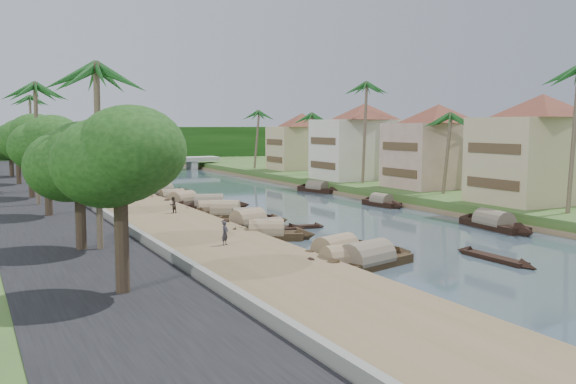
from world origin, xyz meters
name	(u,v)px	position (x,y,z in m)	size (l,w,h in m)	color
ground	(360,225)	(0.00, 0.00, 0.00)	(220.00, 220.00, 0.00)	#384A55
left_bank	(119,205)	(-16.00, 20.00, 0.40)	(10.00, 180.00, 0.80)	brown
right_bank	(399,188)	(19.00, 20.00, 0.60)	(16.00, 180.00, 1.20)	#2F5221
road	(29,207)	(-24.50, 20.00, 0.70)	(8.00, 180.00, 1.40)	black
retaining_wall	(75,198)	(-20.20, 20.00, 1.35)	(0.40, 180.00, 1.10)	slate
treeline	(113,145)	(0.00, 100.00, 4.00)	(120.00, 14.00, 8.00)	#12340E
bridge	(145,162)	(0.00, 72.00, 1.72)	(28.00, 4.00, 2.40)	#AAAA9F
building_near	(541,147)	(18.99, -2.00, 6.38)	(14.85, 14.85, 10.20)	tan
building_mid	(438,145)	(19.99, 14.00, 6.13)	(14.11, 14.11, 9.70)	#D6AC97
building_far	(364,140)	(18.99, 28.00, 6.38)	(15.59, 15.59, 10.20)	silver
building_distant	(302,141)	(19.99, 48.00, 5.88)	(12.62, 12.62, 9.20)	tan
sampan_0	(366,261)	(-8.66, -13.95, 0.42)	(9.44, 4.47, 2.42)	black
sampan_1	(343,263)	(-10.08, -13.65, 0.41)	(7.14, 1.98, 2.13)	black
sampan_2	(335,252)	(-8.85, -10.69, 0.41)	(8.30, 4.36, 2.18)	black
sampan_3	(266,230)	(-9.26, -1.09, 0.41)	(7.11, 1.76, 1.95)	black
sampan_4	(266,234)	(-9.95, -2.55, 0.41)	(7.60, 4.68, 2.17)	black
sampan_5	(248,224)	(-9.18, 2.64, 0.42)	(7.64, 3.61, 2.35)	black
sampan_6	(247,220)	(-8.54, 4.31, 0.42)	(7.50, 3.23, 2.19)	black
sampan_7	(212,211)	(-9.22, 11.22, 0.41)	(7.72, 2.99, 2.04)	black
sampan_8	(225,213)	(-8.53, 9.47, 0.42)	(7.59, 5.32, 2.36)	black
sampan_9	(209,205)	(-7.73, 16.11, 0.41)	(8.59, 4.44, 2.17)	black
sampan_10	(172,199)	(-9.51, 23.01, 0.41)	(7.58, 1.98, 2.10)	black
sampan_11	(183,202)	(-9.40, 19.61, 0.42)	(7.67, 5.51, 2.26)	black
sampan_12	(159,192)	(-9.06, 29.92, 0.41)	(9.19, 3.23, 2.16)	black
sampan_13	(141,190)	(-10.33, 33.45, 0.41)	(6.98, 2.69, 1.92)	black
sampan_14	(494,224)	(8.86, -6.47, 0.42)	(2.72, 9.61, 2.28)	black
sampan_15	(381,202)	(9.19, 9.90, 0.40)	(1.98, 6.76, 1.84)	black
sampan_16	(318,189)	(10.23, 25.33, 0.41)	(3.45, 8.52, 2.07)	black
canoe_0	(494,259)	(-0.19, -15.74, 0.10)	(0.92, 6.84, 0.90)	black
canoe_1	(298,227)	(-5.51, 0.76, 0.10)	(4.75, 1.41, 0.76)	black
canoe_2	(212,204)	(-6.49, 18.59, 0.10)	(4.72, 1.80, 0.68)	black
palm_0	(575,72)	(15.00, -8.70, 12.76)	(3.20, 3.20, 13.42)	brown
palm_1	(446,117)	(16.00, 7.99, 9.36)	(3.20, 3.20, 9.88)	brown
palm_2	(364,86)	(15.00, 22.16, 13.27)	(3.20, 3.20, 13.96)	brown
palm_3	(310,116)	(16.00, 37.83, 9.82)	(3.20, 3.20, 10.37)	brown
palm_4	(95,71)	(-23.00, -7.96, 11.52)	(3.20, 3.20, 11.92)	brown
palm_5	(34,88)	(-24.00, 15.66, 11.74)	(3.20, 3.20, 12.15)	brown
palm_6	(43,119)	(-22.00, 28.34, 9.15)	(3.20, 3.20, 9.47)	brown
palm_7	(255,113)	(14.00, 53.36, 10.45)	(3.20, 3.20, 11.02)	brown
palm_8	(29,99)	(-20.50, 60.35, 12.46)	(3.20, 3.20, 12.90)	brown
tree_0	(119,159)	(-24.00, -18.30, 7.08)	(4.67, 4.67, 7.71)	#483629
tree_1	(79,163)	(-24.00, -7.56, 6.35)	(5.03, 5.03, 7.10)	#483629
tree_2	(46,145)	(-24.00, 7.93, 6.97)	(4.84, 4.84, 7.65)	#483629
tree_3	(30,139)	(-24.00, 21.85, 7.17)	(5.11, 5.11, 7.96)	#483629
tree_4	(17,138)	(-24.00, 38.14, 6.90)	(4.82, 4.82, 7.57)	#483629
tree_5	(11,143)	(-24.00, 50.78, 6.06)	(5.54, 5.54, 7.00)	#483629
tree_6	(394,143)	(24.00, 28.09, 5.94)	(4.04, 4.04, 6.51)	#483629
person_near	(225,233)	(-15.04, -7.21, 1.58)	(0.57, 0.37, 1.56)	#2C2B34
person_far	(173,205)	(-13.64, 8.94, 1.52)	(0.70, 0.54, 1.43)	#2F2821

